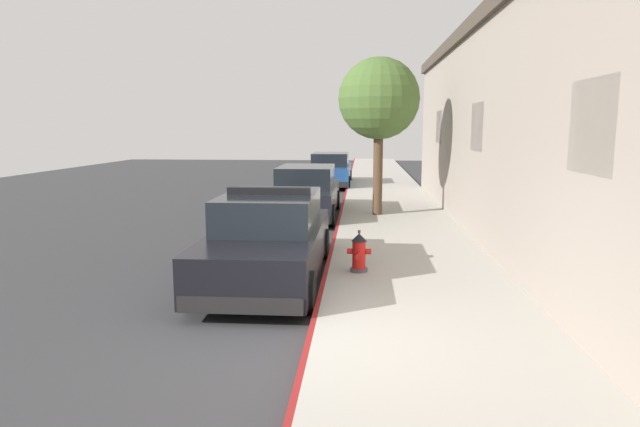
{
  "coord_description": "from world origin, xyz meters",
  "views": [
    {
      "loc": [
        0.59,
        -6.49,
        2.74
      ],
      "look_at": [
        -0.25,
        4.54,
        1.0
      ],
      "focal_mm": 30.84,
      "sensor_mm": 36.0,
      "label": 1
    }
  ],
  "objects_px": {
    "parked_car_silver_ahead": "(306,193)",
    "street_tree": "(379,99)",
    "police_cruiser": "(269,240)",
    "fire_hydrant": "(359,252)",
    "parked_car_dark_far": "(330,170)"
  },
  "relations": [
    {
      "from": "police_cruiser",
      "to": "parked_car_dark_far",
      "type": "xyz_separation_m",
      "value": [
        0.17,
        16.19,
        -0.0
      ]
    },
    {
      "from": "parked_car_silver_ahead",
      "to": "parked_car_dark_far",
      "type": "relative_size",
      "value": 1.0
    },
    {
      "from": "parked_car_silver_ahead",
      "to": "police_cruiser",
      "type": "bearing_deg",
      "value": -89.48
    },
    {
      "from": "parked_car_dark_far",
      "to": "fire_hydrant",
      "type": "bearing_deg",
      "value": -84.87
    },
    {
      "from": "police_cruiser",
      "to": "street_tree",
      "type": "distance_m",
      "value": 7.7
    },
    {
      "from": "parked_car_silver_ahead",
      "to": "street_tree",
      "type": "xyz_separation_m",
      "value": [
        2.19,
        -0.32,
        2.8
      ]
    },
    {
      "from": "police_cruiser",
      "to": "parked_car_dark_far",
      "type": "height_order",
      "value": "police_cruiser"
    },
    {
      "from": "police_cruiser",
      "to": "street_tree",
      "type": "height_order",
      "value": "street_tree"
    },
    {
      "from": "police_cruiser",
      "to": "parked_car_silver_ahead",
      "type": "xyz_separation_m",
      "value": [
        -0.06,
        7.17,
        -0.0
      ]
    },
    {
      "from": "fire_hydrant",
      "to": "street_tree",
      "type": "bearing_deg",
      "value": 85.64
    },
    {
      "from": "parked_car_silver_ahead",
      "to": "street_tree",
      "type": "height_order",
      "value": "street_tree"
    },
    {
      "from": "police_cruiser",
      "to": "fire_hydrant",
      "type": "relative_size",
      "value": 6.37
    },
    {
      "from": "police_cruiser",
      "to": "fire_hydrant",
      "type": "distance_m",
      "value": 1.64
    },
    {
      "from": "parked_car_dark_far",
      "to": "fire_hydrant",
      "type": "xyz_separation_m",
      "value": [
        1.44,
        -16.04,
        -0.24
      ]
    },
    {
      "from": "police_cruiser",
      "to": "fire_hydrant",
      "type": "height_order",
      "value": "police_cruiser"
    }
  ]
}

